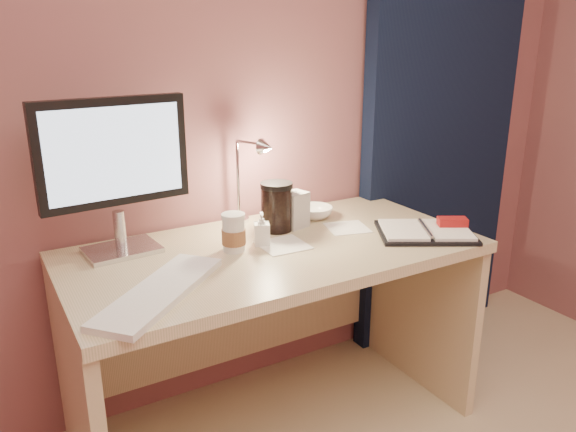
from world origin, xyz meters
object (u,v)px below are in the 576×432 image
monitor (113,163)px  bowl (314,212)px  clear_cup (278,208)px  desk_lamp (238,173)px  dark_jar (277,209)px  product_box (295,210)px  desk (265,298)px  planner (428,231)px  coffee_cup (234,234)px  keyboard (160,292)px  lotion_bottle (262,229)px

monitor → bowl: monitor is taller
clear_cup → desk_lamp: size_ratio=0.44×
dark_jar → product_box: (0.08, -0.00, -0.01)m
desk → monitor: bearing=163.8°
planner → desk_lamp: 0.72m
bowl → product_box: size_ratio=1.08×
bowl → coffee_cup: bearing=-158.9°
keyboard → clear_cup: size_ratio=3.39×
coffee_cup → bowl: (0.42, 0.16, -0.04)m
monitor → clear_cup: 0.62m
monitor → bowl: 0.80m
desk_lamp → product_box: bearing=-50.9°
dark_jar → desk_lamp: size_ratio=0.48×
desk_lamp → desk: bearing=-107.7°
dark_jar → lotion_bottle: bearing=-137.8°
keyboard → clear_cup: 0.66m
planner → dark_jar: dark_jar is taller
coffee_cup → clear_cup: 0.28m
dark_jar → desk_lamp: 0.19m
keyboard → desk_lamp: (0.43, 0.40, 0.20)m
desk_lamp → keyboard: bearing=-161.8°
product_box → coffee_cup: bearing=-175.8°
desk → clear_cup: bearing=42.4°
monitor → bowl: (0.75, -0.01, -0.28)m
desk → product_box: bearing=21.9°
monitor → product_box: monitor is taller
desk → planner: 0.64m
clear_cup → bowl: bearing=6.9°
clear_cup → bowl: (0.18, 0.02, -0.05)m
dark_jar → clear_cup: bearing=55.1°
monitor → bowl: bearing=-5.3°
desk → monitor: monitor is taller
lotion_bottle → product_box: 0.22m
dark_jar → product_box: dark_jar is taller
keyboard → planner: 0.99m
clear_cup → dark_jar: size_ratio=0.90×
product_box → keyboard: bearing=-168.9°
planner → clear_cup: size_ratio=2.83×
keyboard → coffee_cup: (0.32, 0.20, 0.05)m
desk → clear_cup: size_ratio=9.59×
bowl → dark_jar: 0.21m
coffee_cup → dark_jar: 0.25m
bowl → desk_lamp: (-0.31, 0.04, 0.19)m
desk → dark_jar: dark_jar is taller
lotion_bottle → product_box: bearing=27.8°
monitor → product_box: bearing=-10.6°
clear_cup → dark_jar: dark_jar is taller
coffee_cup → clear_cup: clear_cup is taller
keyboard → dark_jar: size_ratio=3.07×
keyboard → planner: (0.99, -0.00, 0.00)m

